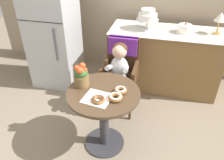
# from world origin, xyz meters

# --- Properties ---
(ground_plane) EXTENTS (8.00, 8.00, 0.00)m
(ground_plane) POSITION_xyz_m (0.00, 0.00, 0.00)
(ground_plane) COLOR gray
(cafe_table) EXTENTS (0.72, 0.72, 0.72)m
(cafe_table) POSITION_xyz_m (0.00, 0.00, 0.51)
(cafe_table) COLOR #4C3826
(cafe_table) RESTS_ON ground
(wicker_chair) EXTENTS (0.42, 0.45, 0.95)m
(wicker_chair) POSITION_xyz_m (0.03, 0.73, 0.64)
(wicker_chair) COLOR #472D19
(wicker_chair) RESTS_ON ground
(seated_child) EXTENTS (0.27, 0.32, 0.73)m
(seated_child) POSITION_xyz_m (0.03, 0.58, 0.68)
(seated_child) COLOR silver
(seated_child) RESTS_ON ground
(paper_napkin) EXTENTS (0.28, 0.27, 0.00)m
(paper_napkin) POSITION_xyz_m (-0.03, -0.11, 0.72)
(paper_napkin) COLOR white
(paper_napkin) RESTS_ON cafe_table
(donut_front) EXTENTS (0.13, 0.13, 0.04)m
(donut_front) POSITION_xyz_m (-0.01, -0.15, 0.74)
(donut_front) COLOR #936033
(donut_front) RESTS_ON cafe_table
(donut_mid) EXTENTS (0.12, 0.12, 0.04)m
(donut_mid) POSITION_xyz_m (0.16, 0.04, 0.74)
(donut_mid) COLOR #936033
(donut_mid) RESTS_ON cafe_table
(donut_side) EXTENTS (0.14, 0.14, 0.05)m
(donut_side) POSITION_xyz_m (0.14, -0.08, 0.75)
(donut_side) COLOR #936033
(donut_side) RESTS_ON cafe_table
(flower_vase) EXTENTS (0.15, 0.16, 0.24)m
(flower_vase) POSITION_xyz_m (-0.24, 0.06, 0.83)
(flower_vase) COLOR brown
(flower_vase) RESTS_ON cafe_table
(display_counter) EXTENTS (1.56, 0.62, 0.90)m
(display_counter) POSITION_xyz_m (0.55, 1.30, 0.45)
(display_counter) COLOR olive
(display_counter) RESTS_ON ground
(tiered_cake_stand) EXTENTS (0.30, 0.30, 0.27)m
(tiered_cake_stand) POSITION_xyz_m (0.26, 1.30, 1.08)
(tiered_cake_stand) COLOR silver
(tiered_cake_stand) RESTS_ON display_counter
(round_layer_cake) EXTENTS (0.18, 0.18, 0.13)m
(round_layer_cake) POSITION_xyz_m (0.75, 1.28, 0.95)
(round_layer_cake) COLOR white
(round_layer_cake) RESTS_ON display_counter
(table_lamp) EXTENTS (0.15, 0.15, 0.28)m
(table_lamp) POSITION_xyz_m (1.16, 1.33, 1.12)
(table_lamp) COLOR #B28C47
(table_lamp) RESTS_ON display_counter
(refrigerator) EXTENTS (0.64, 0.63, 1.70)m
(refrigerator) POSITION_xyz_m (-1.05, 1.10, 0.85)
(refrigerator) COLOR #B7BABF
(refrigerator) RESTS_ON ground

